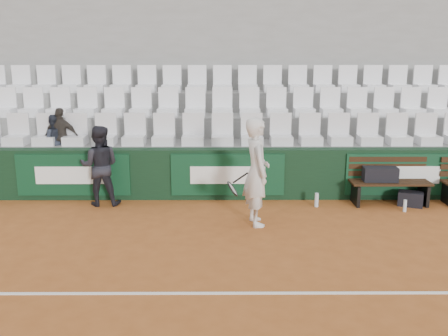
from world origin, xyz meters
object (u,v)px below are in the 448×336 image
Objects in this scene: water_bottle_near at (317,200)px; spectator_c at (52,119)px; sports_bag_ground at (411,199)px; ball_kid at (100,166)px; tennis_player at (256,172)px; bench_left at (389,193)px; water_bottle_far at (405,206)px; sports_bag_left at (380,174)px; spectator_b at (60,115)px.

spectator_c is (-5.22, 1.08, 1.40)m from water_bottle_near.
sports_bag_ground is 5.91m from ball_kid.
water_bottle_near is 4.14m from ball_kid.
water_bottle_near is 0.15× the size of tennis_player.
spectator_c reaches higher than water_bottle_near.
bench_left is at bearing 157.36° from spectator_c.
water_bottle_far is at bearing 172.46° from ball_kid.
tennis_player is at bearing -155.55° from sports_bag_left.
tennis_player is (-2.77, -0.63, 0.80)m from water_bottle_far.
sports_bag_ground is (0.57, -0.13, -0.45)m from sports_bag_left.
ball_kid is (-5.88, 0.11, 0.62)m from sports_bag_ground.
ball_kid is (-5.31, -0.02, 0.17)m from sports_bag_left.
spectator_c reaches higher than bench_left.
tennis_player is 1.72× the size of spectator_c.
sports_bag_left is (-0.20, 0.02, 0.36)m from bench_left.
bench_left is 5.53m from ball_kid.
spectator_c is (-7.01, 1.03, 1.39)m from sports_bag_ground.
tennis_player is (-2.43, -1.11, 0.32)m from sports_bag_left.
spectator_c is at bearing 171.64° from sports_bag_ground.
water_bottle_near is at bearing -178.49° from sports_bag_ground.
water_bottle_far is at bearing -10.78° from water_bottle_near.
water_bottle_far is at bearing -72.85° from bench_left.
ball_kid is at bearing 126.25° from spectator_c.
ball_kid is at bearing 177.75° from water_bottle_near.
tennis_player is at bearing -167.20° from water_bottle_far.
sports_bag_ground is 7.08m from spectator_b.
bench_left is at bearing 107.15° from water_bottle_far.
sports_bag_left is at bearing 167.09° from sports_bag_ground.
sports_bag_left is 0.42× the size of ball_kid.
water_bottle_far is 2.95m from tennis_player.
spectator_c is at bearing 153.43° from tennis_player.
bench_left is 1.25× the size of spectator_b.
ball_kid is (-2.88, 1.09, -0.15)m from tennis_player.
sports_bag_left is at bearing 175.56° from bench_left.
tennis_player is 4.53m from spectator_c.
spectator_c is at bearing 168.53° from water_bottle_far.
sports_bag_ground is at bearing -17.24° from bench_left.
spectator_c reaches higher than water_bottle_far.
sports_bag_left is 0.35× the size of tennis_player.
ball_kid is at bearing 138.50° from spectator_b.
sports_bag_left is at bearing 125.62° from water_bottle_far.
tennis_player is at bearing 156.36° from ball_kid.
spectator_b is (-3.85, 2.01, 0.69)m from tennis_player.
ball_kid is (-5.51, -0.00, 0.54)m from bench_left.
water_bottle_far is at bearing 170.03° from spectator_b.
water_bottle_near is 1.19× the size of water_bottle_far.
tennis_player reaches higher than sports_bag_ground.
sports_bag_left is 6.43m from spectator_b.
tennis_player is at bearing -142.51° from water_bottle_near.
bench_left is 1.42× the size of spectator_c.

